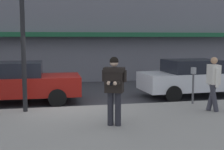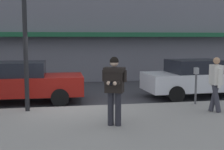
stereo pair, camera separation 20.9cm
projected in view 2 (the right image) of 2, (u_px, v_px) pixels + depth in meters
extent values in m
plane|color=#333338|center=(70.00, 109.00, 10.68)|extent=(80.00, 80.00, 0.00)
cube|color=gray|center=(113.00, 129.00, 8.06)|extent=(32.00, 5.30, 0.14)
cube|color=silver|center=(99.00, 107.00, 10.90)|extent=(28.00, 0.12, 0.01)
cube|color=#195133|center=(83.00, 35.00, 16.56)|extent=(26.60, 0.70, 0.24)
cube|color=maroon|center=(22.00, 85.00, 11.62)|extent=(4.52, 1.88, 0.70)
cube|color=black|center=(16.00, 69.00, 11.52)|extent=(2.09, 1.67, 0.52)
cylinder|color=black|center=(60.00, 90.00, 12.72)|extent=(0.64, 0.23, 0.64)
cylinder|color=black|center=(60.00, 98.00, 11.04)|extent=(0.64, 0.23, 0.64)
cube|color=silver|center=(199.00, 81.00, 12.78)|extent=(4.60, 2.09, 0.70)
cube|color=black|center=(195.00, 66.00, 12.67)|extent=(2.17, 1.76, 0.52)
cylinder|color=black|center=(217.00, 85.00, 13.97)|extent=(0.65, 0.26, 0.64)
cylinder|color=black|center=(159.00, 87.00, 13.33)|extent=(0.65, 0.26, 0.64)
cylinder|color=black|center=(176.00, 94.00, 11.68)|extent=(0.65, 0.26, 0.64)
cylinder|color=#23232B|center=(118.00, 109.00, 8.09)|extent=(0.16, 0.16, 0.88)
cylinder|color=#23232B|center=(111.00, 109.00, 8.14)|extent=(0.16, 0.16, 0.88)
cube|color=black|center=(114.00, 80.00, 8.02)|extent=(0.54, 0.46, 0.64)
cube|color=black|center=(114.00, 70.00, 7.99)|extent=(0.61, 0.52, 0.12)
cylinder|color=black|center=(125.00, 76.00, 7.95)|extent=(0.11, 0.11, 0.30)
cylinder|color=black|center=(119.00, 83.00, 7.84)|extent=(0.21, 0.32, 0.10)
sphere|color=beige|center=(115.00, 83.00, 7.72)|extent=(0.10, 0.10, 0.10)
cylinder|color=black|center=(104.00, 76.00, 8.07)|extent=(0.11, 0.11, 0.30)
cylinder|color=black|center=(107.00, 82.00, 7.91)|extent=(0.21, 0.32, 0.10)
sphere|color=beige|center=(109.00, 83.00, 7.76)|extent=(0.10, 0.10, 0.10)
cube|color=black|center=(111.00, 83.00, 7.70)|extent=(0.13, 0.16, 0.07)
sphere|color=beige|center=(114.00, 62.00, 7.94)|extent=(0.22, 0.22, 0.22)
sphere|color=black|center=(114.00, 61.00, 7.94)|extent=(0.23, 0.23, 0.23)
cylinder|color=#33333D|center=(214.00, 98.00, 9.72)|extent=(0.33, 0.17, 0.87)
cylinder|color=#33333D|center=(216.00, 99.00, 9.55)|extent=(0.33, 0.17, 0.87)
cube|color=silver|center=(216.00, 75.00, 9.55)|extent=(0.31, 0.44, 0.60)
cylinder|color=silver|center=(212.00, 76.00, 9.81)|extent=(0.10, 0.10, 0.58)
cylinder|color=silver|center=(220.00, 78.00, 9.31)|extent=(0.10, 0.10, 0.58)
sphere|color=tan|center=(217.00, 61.00, 9.50)|extent=(0.21, 0.21, 0.21)
cylinder|color=black|center=(25.00, 37.00, 9.53)|extent=(0.14, 0.14, 4.60)
cylinder|color=#4C4C51|center=(196.00, 89.00, 10.76)|extent=(0.07, 0.07, 1.05)
cube|color=gray|center=(196.00, 71.00, 10.68)|extent=(0.12, 0.18, 0.22)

